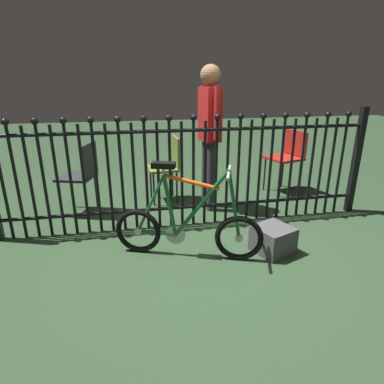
{
  "coord_description": "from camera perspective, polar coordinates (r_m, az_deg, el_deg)",
  "views": [
    {
      "loc": [
        -0.63,
        -2.59,
        1.56
      ],
      "look_at": [
        -0.08,
        0.21,
        0.55
      ],
      "focal_mm": 30.38,
      "sensor_mm": 36.0,
      "label": 1
    }
  ],
  "objects": [
    {
      "name": "ground_plane",
      "position": [
        3.09,
        2.24,
        -10.84
      ],
      "size": [
        20.0,
        20.0,
        0.0
      ],
      "primitive_type": "plane",
      "color": "#2D462B"
    },
    {
      "name": "iron_fence",
      "position": [
        3.45,
        -1.21,
        4.06
      ],
      "size": [
        4.03,
        0.07,
        1.25
      ],
      "color": "black",
      "rests_on": "ground"
    },
    {
      "name": "bicycle",
      "position": [
        2.93,
        -0.87,
        -6.08
      ],
      "size": [
        1.29,
        0.57,
        0.88
      ],
      "color": "black",
      "rests_on": "ground"
    },
    {
      "name": "chair_charcoal",
      "position": [
        4.01,
        -18.71,
        3.42
      ],
      "size": [
        0.49,
        0.48,
        0.85
      ],
      "color": "black",
      "rests_on": "ground"
    },
    {
      "name": "chair_red",
      "position": [
        4.77,
        16.49,
        6.41
      ],
      "size": [
        0.53,
        0.52,
        0.86
      ],
      "color": "black",
      "rests_on": "ground"
    },
    {
      "name": "chair_olive",
      "position": [
        4.23,
        -4.12,
        5.13
      ],
      "size": [
        0.4,
        0.39,
        0.85
      ],
      "color": "black",
      "rests_on": "ground"
    },
    {
      "name": "person_visitor",
      "position": [
        3.86,
        3.12,
        11.46
      ],
      "size": [
        0.23,
        0.47,
        1.7
      ],
      "color": "#2D2D33",
      "rests_on": "ground"
    },
    {
      "name": "display_crate",
      "position": [
        3.16,
        14.01,
        -8.08
      ],
      "size": [
        0.42,
        0.42,
        0.25
      ],
      "primitive_type": "cube",
      "rotation": [
        0.0,
        0.0,
        0.38
      ],
      "color": "#4C4C51",
      "rests_on": "ground"
    }
  ]
}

